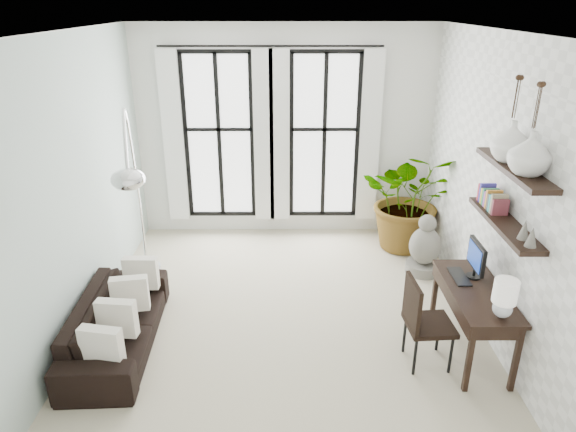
{
  "coord_description": "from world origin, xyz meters",
  "views": [
    {
      "loc": [
        0.02,
        -5.18,
        3.47
      ],
      "look_at": [
        0.04,
        0.3,
        1.16
      ],
      "focal_mm": 32.0,
      "sensor_mm": 36.0,
      "label": 1
    }
  ],
  "objects_px": {
    "plant": "(410,199)",
    "arc_lamp": "(130,155)",
    "desk_chair": "(422,317)",
    "buddha": "(425,249)",
    "sofa": "(117,323)",
    "desk": "(477,296)"
  },
  "relations": [
    {
      "from": "plant",
      "to": "arc_lamp",
      "type": "xyz_separation_m",
      "value": [
        -3.54,
        -1.58,
        1.12
      ]
    },
    {
      "from": "desk_chair",
      "to": "buddha",
      "type": "xyz_separation_m",
      "value": [
        0.53,
        1.92,
        -0.19
      ]
    },
    {
      "from": "sofa",
      "to": "desk",
      "type": "distance_m",
      "value": 3.78
    },
    {
      "from": "desk_chair",
      "to": "buddha",
      "type": "bearing_deg",
      "value": 70.58
    },
    {
      "from": "plant",
      "to": "desk_chair",
      "type": "height_order",
      "value": "plant"
    },
    {
      "from": "sofa",
      "to": "plant",
      "type": "relative_size",
      "value": 1.25
    },
    {
      "from": "plant",
      "to": "desk",
      "type": "height_order",
      "value": "plant"
    },
    {
      "from": "plant",
      "to": "sofa",
      "type": "bearing_deg",
      "value": -146.56
    },
    {
      "from": "plant",
      "to": "arc_lamp",
      "type": "height_order",
      "value": "arc_lamp"
    },
    {
      "from": "desk_chair",
      "to": "sofa",
      "type": "bearing_deg",
      "value": 170.47
    },
    {
      "from": "buddha",
      "to": "desk",
      "type": "bearing_deg",
      "value": -88.56
    },
    {
      "from": "plant",
      "to": "desk",
      "type": "distance_m",
      "value": 2.59
    },
    {
      "from": "sofa",
      "to": "buddha",
      "type": "relative_size",
      "value": 2.29
    },
    {
      "from": "plant",
      "to": "arc_lamp",
      "type": "relative_size",
      "value": 0.64
    },
    {
      "from": "arc_lamp",
      "to": "sofa",
      "type": "bearing_deg",
      "value": -97.03
    },
    {
      "from": "desk",
      "to": "buddha",
      "type": "bearing_deg",
      "value": 91.44
    },
    {
      "from": "arc_lamp",
      "to": "desk",
      "type": "bearing_deg",
      "value": -15.5
    },
    {
      "from": "sofa",
      "to": "plant",
      "type": "xyz_separation_m",
      "value": [
        3.64,
        2.41,
        0.49
      ]
    },
    {
      "from": "plant",
      "to": "buddha",
      "type": "xyz_separation_m",
      "value": [
        0.06,
        -0.79,
        -0.42
      ]
    },
    {
      "from": "plant",
      "to": "desk",
      "type": "bearing_deg",
      "value": -87.73
    },
    {
      "from": "arc_lamp",
      "to": "buddha",
      "type": "xyz_separation_m",
      "value": [
        3.6,
        0.79,
        -1.54
      ]
    },
    {
      "from": "buddha",
      "to": "desk_chair",
      "type": "bearing_deg",
      "value": -105.37
    }
  ]
}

